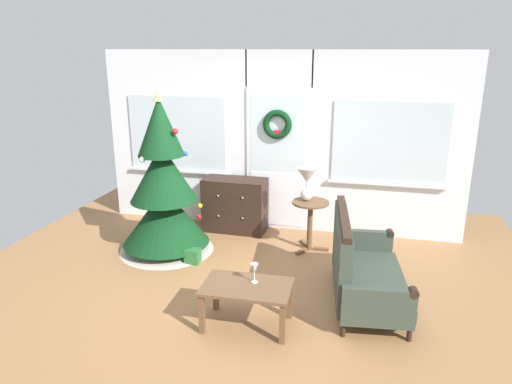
# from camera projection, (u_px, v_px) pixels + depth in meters

# --- Properties ---
(ground_plane) EXTENTS (6.76, 6.76, 0.00)m
(ground_plane) POSITION_uv_depth(u_px,v_px,m) (240.00, 293.00, 5.13)
(ground_plane) COLOR #996B42
(back_wall_with_door) EXTENTS (5.20, 0.19, 2.55)m
(back_wall_with_door) POSITION_uv_depth(u_px,v_px,m) (278.00, 142.00, 6.68)
(back_wall_with_door) COLOR white
(back_wall_with_door) RESTS_ON ground
(christmas_tree) EXTENTS (1.23, 1.23, 2.07)m
(christmas_tree) POSITION_uv_depth(u_px,v_px,m) (164.00, 195.00, 6.02)
(christmas_tree) COLOR #4C331E
(christmas_tree) RESTS_ON ground
(dresser_cabinet) EXTENTS (0.91, 0.46, 0.78)m
(dresser_cabinet) POSITION_uv_depth(u_px,v_px,m) (235.00, 205.00, 6.80)
(dresser_cabinet) COLOR black
(dresser_cabinet) RESTS_ON ground
(settee_sofa) EXTENTS (0.87, 1.55, 0.96)m
(settee_sofa) POSITION_uv_depth(u_px,v_px,m) (360.00, 268.00, 4.89)
(settee_sofa) COLOR black
(settee_sofa) RESTS_ON ground
(side_table) EXTENTS (0.50, 0.48, 0.67)m
(side_table) POSITION_uv_depth(u_px,v_px,m) (310.00, 216.00, 6.11)
(side_table) COLOR brown
(side_table) RESTS_ON ground
(table_lamp) EXTENTS (0.28, 0.28, 0.44)m
(table_lamp) POSITION_uv_depth(u_px,v_px,m) (307.00, 179.00, 6.02)
(table_lamp) COLOR silver
(table_lamp) RESTS_ON side_table
(coffee_table) EXTENTS (0.85, 0.54, 0.43)m
(coffee_table) POSITION_uv_depth(u_px,v_px,m) (247.00, 291.00, 4.44)
(coffee_table) COLOR brown
(coffee_table) RESTS_ON ground
(wine_glass) EXTENTS (0.08, 0.08, 0.20)m
(wine_glass) POSITION_uv_depth(u_px,v_px,m) (254.00, 269.00, 4.44)
(wine_glass) COLOR silver
(wine_glass) RESTS_ON coffee_table
(gift_box) EXTENTS (0.18, 0.16, 0.18)m
(gift_box) POSITION_uv_depth(u_px,v_px,m) (193.00, 256.00, 5.84)
(gift_box) COLOR #266633
(gift_box) RESTS_ON ground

